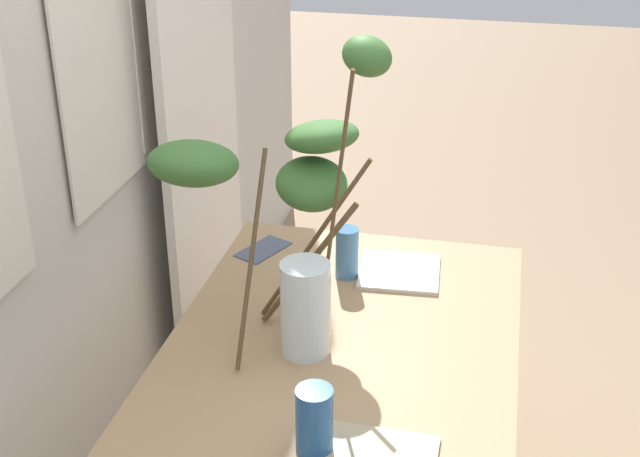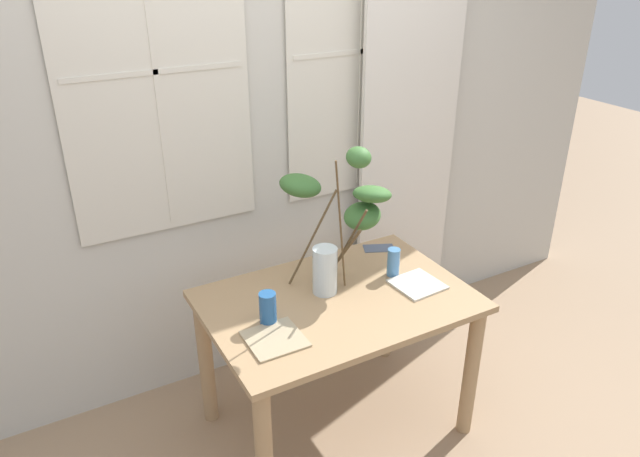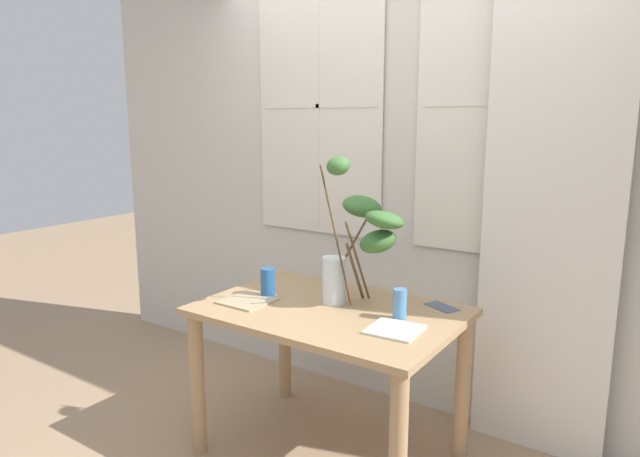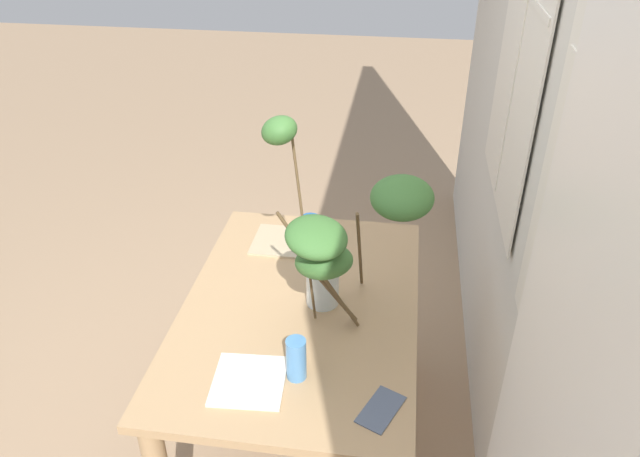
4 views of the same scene
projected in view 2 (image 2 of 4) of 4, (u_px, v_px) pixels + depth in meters
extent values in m
plane|color=#9E7F60|center=(336.00, 423.00, 3.13)|extent=(14.00, 14.00, 0.00)
cube|color=beige|center=(263.00, 107.00, 3.08)|extent=(4.75, 0.12, 3.00)
cube|color=white|center=(155.00, 72.00, 2.68)|extent=(0.82, 0.01, 1.48)
cube|color=silver|center=(155.00, 72.00, 2.68)|extent=(0.89, 0.01, 1.55)
cube|color=silver|center=(155.00, 72.00, 2.67)|extent=(0.02, 0.01, 1.48)
cube|color=silver|center=(155.00, 72.00, 2.67)|extent=(0.82, 0.01, 0.02)
cube|color=white|center=(361.00, 51.00, 3.16)|extent=(0.82, 0.01, 1.48)
cube|color=silver|center=(362.00, 51.00, 3.16)|extent=(0.89, 0.01, 1.55)
cube|color=silver|center=(362.00, 51.00, 3.15)|extent=(0.02, 0.01, 1.48)
cube|color=silver|center=(362.00, 51.00, 3.15)|extent=(0.82, 0.01, 0.02)
cube|color=silver|center=(409.00, 139.00, 3.45)|extent=(0.65, 0.03, 2.48)
cube|color=tan|center=(338.00, 301.00, 2.80)|extent=(1.23, 0.84, 0.03)
cylinder|color=tan|center=(471.00, 372.00, 2.93)|extent=(0.07, 0.07, 0.74)
cylinder|color=tan|center=(206.00, 361.00, 3.01)|extent=(0.07, 0.07, 0.74)
cylinder|color=tan|center=(387.00, 302.00, 3.49)|extent=(0.07, 0.07, 0.74)
cylinder|color=silver|center=(325.00, 271.00, 2.79)|extent=(0.12, 0.12, 0.23)
cylinder|color=silver|center=(325.00, 284.00, 2.82)|extent=(0.11, 0.11, 0.07)
cylinder|color=brown|center=(344.00, 253.00, 2.83)|extent=(0.05, 0.24, 0.33)
ellipsoid|color=#38662D|center=(362.00, 216.00, 2.82)|extent=(0.23, 0.21, 0.16)
cylinder|color=brown|center=(313.00, 238.00, 2.84)|extent=(0.26, 0.02, 0.45)
ellipsoid|color=#38662D|center=(300.00, 185.00, 2.84)|extent=(0.22, 0.21, 0.14)
cylinder|color=brown|center=(341.00, 228.00, 2.66)|extent=(0.13, 0.11, 0.69)
ellipsoid|color=#38662D|center=(359.00, 157.00, 2.48)|extent=(0.15, 0.17, 0.13)
cylinder|color=brown|center=(348.00, 243.00, 2.80)|extent=(0.03, 0.27, 0.44)
ellipsoid|color=#38662D|center=(372.00, 194.00, 2.77)|extent=(0.21, 0.20, 0.13)
cylinder|color=#235693|center=(268.00, 308.00, 2.58)|extent=(0.08, 0.08, 0.15)
cylinder|color=#4C84BC|center=(393.00, 262.00, 2.95)|extent=(0.06, 0.06, 0.14)
cube|color=tan|center=(275.00, 339.00, 2.50)|extent=(0.24, 0.24, 0.01)
cube|color=silver|center=(417.00, 284.00, 2.89)|extent=(0.23, 0.23, 0.01)
cube|color=#4C566B|center=(379.00, 248.00, 3.23)|extent=(0.19, 0.15, 0.00)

